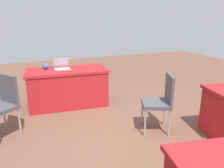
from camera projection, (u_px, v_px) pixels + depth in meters
ground_plane at (127, 142)px, 3.41m from camera, size 14.40×14.40×0.00m
table_foreground at (68, 87)px, 4.77m from camera, size 1.72×0.97×0.78m
chair_near_front at (161, 99)px, 3.63m from camera, size 0.58×0.58×0.95m
chair_aisle at (2, 102)px, 3.47m from camera, size 0.61×0.61×0.97m
laptop_silver at (62, 67)px, 4.69m from camera, size 0.35×0.32×0.21m
yarn_ball at (46, 66)px, 4.64m from camera, size 0.13×0.13×0.13m
scissors_red at (88, 68)px, 4.76m from camera, size 0.18×0.04×0.01m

